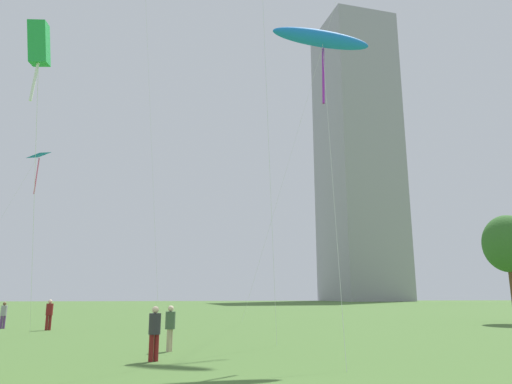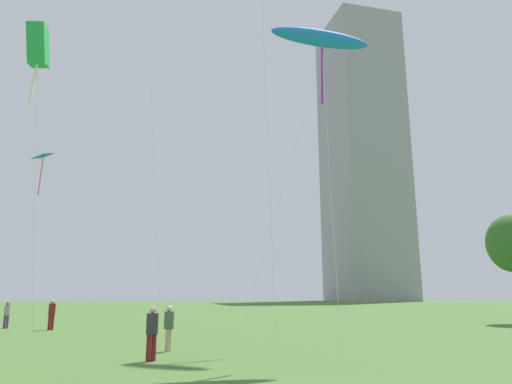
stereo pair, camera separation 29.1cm
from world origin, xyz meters
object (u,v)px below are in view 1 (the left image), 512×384
at_px(person_standing_3, 49,312).
at_px(park_tree_0, 508,244).
at_px(distant_highrise_0, 357,156).
at_px(person_standing_5, 170,325).
at_px(person_standing_1, 4,313).
at_px(person_standing_0, 155,329).
at_px(kite_flying_5, 38,159).
at_px(kite_flying_3, 322,39).
at_px(kite_flying_2, 39,45).

distance_m(person_standing_3, park_tree_0, 31.97).
xyz_separation_m(park_tree_0, distant_highrise_0, (30.94, 108.09, 40.82)).
bearing_deg(person_standing_5, person_standing_1, 61.62).
distance_m(person_standing_0, person_standing_3, 15.55).
bearing_deg(person_standing_5, person_standing_3, 55.89).
bearing_deg(person_standing_0, distant_highrise_0, -138.95).
height_order(person_standing_3, distant_highrise_0, distant_highrise_0).
xyz_separation_m(person_standing_1, kite_flying_5, (-2.28, 10.49, 12.75)).
height_order(person_standing_1, person_standing_3, person_standing_3).
distance_m(person_standing_5, kite_flying_3, 13.12).
bearing_deg(person_standing_3, kite_flying_2, 67.82).
bearing_deg(kite_flying_5, park_tree_0, -15.49).
relative_size(kite_flying_5, distant_highrise_0, 0.16).
bearing_deg(kite_flying_3, person_standing_3, 137.21).
bearing_deg(kite_flying_2, kite_flying_3, 4.38).
bearing_deg(person_standing_0, person_standing_5, -124.12).
bearing_deg(distant_highrise_0, park_tree_0, -112.61).
height_order(kite_flying_3, park_tree_0, kite_flying_3).
height_order(person_standing_0, kite_flying_3, kite_flying_3).
xyz_separation_m(kite_flying_5, park_tree_0, (36.95, -10.24, -7.96)).
bearing_deg(person_standing_0, kite_flying_3, 170.32).
bearing_deg(kite_flying_5, person_standing_5, -61.82).
bearing_deg(person_standing_0, kite_flying_5, -89.68).
bearing_deg(person_standing_0, kite_flying_2, -35.38).
xyz_separation_m(person_standing_0, kite_flying_5, (-12.27, 26.18, 12.69)).
distance_m(kite_flying_2, kite_flying_5, 26.58).
distance_m(person_standing_3, distant_highrise_0, 134.52).
height_order(person_standing_0, distant_highrise_0, distant_highrise_0).
height_order(person_standing_0, park_tree_0, park_tree_0).
bearing_deg(kite_flying_5, person_standing_3, -66.23).
bearing_deg(distant_highrise_0, kite_flying_3, -118.58).
xyz_separation_m(person_standing_5, kite_flying_3, (5.92, -0.80, 11.68)).
bearing_deg(kite_flying_2, person_standing_1, 109.80).
bearing_deg(kite_flying_3, person_standing_0, -164.89).
distance_m(person_standing_3, kite_flying_2, 16.56).
bearing_deg(distant_highrise_0, person_standing_5, -121.07).
relative_size(kite_flying_3, kite_flying_5, 0.90).
height_order(person_standing_5, kite_flying_5, kite_flying_5).
bearing_deg(person_standing_5, distant_highrise_0, -1.07).
xyz_separation_m(person_standing_3, distant_highrise_0, (62.50, 110.09, 45.51)).
height_order(person_standing_3, kite_flying_2, kite_flying_2).
relative_size(person_standing_0, kite_flying_2, 0.14).
distance_m(person_standing_0, kite_flying_2, 11.02).
height_order(park_tree_0, distant_highrise_0, distant_highrise_0).
relative_size(kite_flying_3, distant_highrise_0, 0.14).
relative_size(person_standing_0, kite_flying_3, 0.13).
bearing_deg(park_tree_0, person_standing_1, -179.58).
height_order(person_standing_1, kite_flying_2, kite_flying_2).
distance_m(kite_flying_3, park_tree_0, 24.23).
relative_size(person_standing_3, person_standing_5, 1.07).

